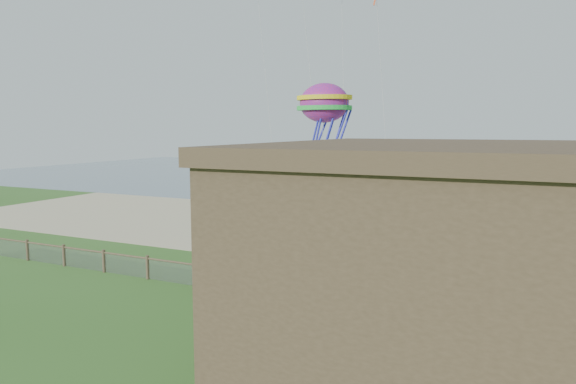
# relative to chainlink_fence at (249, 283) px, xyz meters

# --- Properties ---
(ground) EXTENTS (160.00, 160.00, 0.00)m
(ground) POSITION_rel_chainlink_fence_xyz_m (0.00, -6.00, -0.55)
(ground) COLOR #356121
(ground) RESTS_ON ground
(sand_beach) EXTENTS (72.00, 20.00, 0.02)m
(sand_beach) POSITION_rel_chainlink_fence_xyz_m (0.00, 16.00, -0.55)
(sand_beach) COLOR #C6B68F
(sand_beach) RESTS_ON ground
(ocean) EXTENTS (160.00, 68.00, 0.02)m
(ocean) POSITION_rel_chainlink_fence_xyz_m (0.00, 60.00, -0.55)
(ocean) COLOR slate
(ocean) RESTS_ON ground
(chainlink_fence) EXTENTS (36.20, 0.20, 1.25)m
(chainlink_fence) POSITION_rel_chainlink_fence_xyz_m (0.00, 0.00, 0.00)
(chainlink_fence) COLOR #4F382C
(chainlink_fence) RESTS_ON ground
(motel_deck) EXTENTS (15.00, 2.00, 0.50)m
(motel_deck) POSITION_rel_chainlink_fence_xyz_m (13.00, -1.00, -0.30)
(motel_deck) COLOR brown
(motel_deck) RESTS_ON ground
(picnic_table) EXTENTS (2.46, 2.16, 0.87)m
(picnic_table) POSITION_rel_chainlink_fence_xyz_m (2.05, -1.00, -0.12)
(picnic_table) COLOR brown
(picnic_table) RESTS_ON ground
(octopus_kite) EXTENTS (3.57, 2.87, 6.48)m
(octopus_kite) POSITION_rel_chainlink_fence_xyz_m (1.34, 6.14, 6.94)
(octopus_kite) COLOR red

